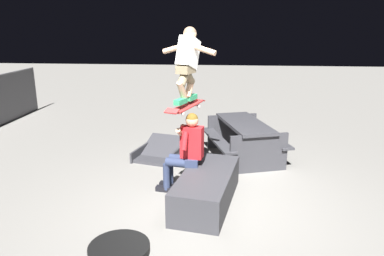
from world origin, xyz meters
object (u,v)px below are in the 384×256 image
ledge_box_main (207,188)px  skateboard (186,107)px  kicker_ramp (161,153)px  person_sitting_on_ledge (186,149)px  picnic_table_back (244,134)px  skater_airborne (188,61)px

ledge_box_main → skateboard: 1.28m
skateboard → kicker_ramp: skateboard is taller
person_sitting_on_ledge → picnic_table_back: bearing=-31.1°
ledge_box_main → person_sitting_on_ledge: 0.71m
kicker_ramp → skateboard: bearing=-155.4°
ledge_box_main → skater_airborne: bearing=34.7°
kicker_ramp → ledge_box_main: bearing=-151.7°
ledge_box_main → skateboard: (0.43, 0.36, 1.16)m
skater_airborne → picnic_table_back: skater_airborne is taller
person_sitting_on_ledge → picnic_table_back: 1.96m
ledge_box_main → picnic_table_back: bearing=-17.7°
skateboard → skater_airborne: 0.69m
skateboard → skater_airborne: skater_airborne is taller
skateboard → picnic_table_back: size_ratio=0.51×
ledge_box_main → picnic_table_back: picnic_table_back is taller
skater_airborne → picnic_table_back: 2.42m
skateboard → skater_airborne: (0.05, -0.02, 0.69)m
ledge_box_main → person_sitting_on_ledge: (0.36, 0.36, 0.49)m
kicker_ramp → picnic_table_back: size_ratio=0.60×
person_sitting_on_ledge → kicker_ramp: bearing=23.5°
person_sitting_on_ledge → skater_airborne: size_ratio=1.17×
person_sitting_on_ledge → skater_airborne: bearing=-10.7°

